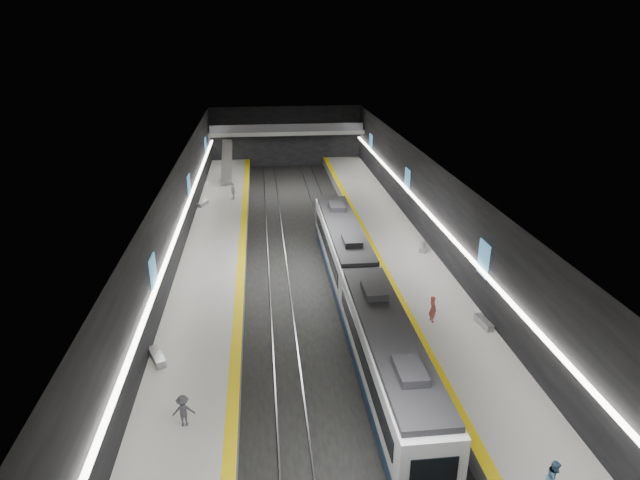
{
  "coord_description": "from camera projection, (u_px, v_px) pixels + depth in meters",
  "views": [
    {
      "loc": [
        -3.45,
        -36.78,
        17.85
      ],
      "look_at": [
        0.88,
        1.9,
        2.2
      ],
      "focal_mm": 30.0,
      "sensor_mm": 36.0,
      "label": 1
    }
  ],
  "objects": [
    {
      "name": "ground",
      "position": [
        311.0,
        276.0,
        40.93
      ],
      "size": [
        70.0,
        70.0,
        0.0
      ],
      "primitive_type": "plane",
      "color": "black",
      "rests_on": "ground"
    },
    {
      "name": "ceiling",
      "position": [
        311.0,
        175.0,
        37.94
      ],
      "size": [
        20.0,
        70.0,
        0.04
      ],
      "primitive_type": "cube",
      "rotation": [
        3.14,
        0.0,
        0.0
      ],
      "color": "beige",
      "rests_on": "wall_left"
    },
    {
      "name": "wall_left",
      "position": [
        173.0,
        233.0,
        38.4
      ],
      "size": [
        0.04,
        70.0,
        8.0
      ],
      "primitive_type": "cube",
      "color": "black",
      "rests_on": "ground"
    },
    {
      "name": "wall_right",
      "position": [
        442.0,
        222.0,
        40.47
      ],
      "size": [
        0.04,
        70.0,
        8.0
      ],
      "primitive_type": "cube",
      "color": "black",
      "rests_on": "ground"
    },
    {
      "name": "wall_back",
      "position": [
        286.0,
        137.0,
        71.71
      ],
      "size": [
        20.0,
        0.04,
        8.0
      ],
      "primitive_type": "cube",
      "color": "black",
      "rests_on": "ground"
    },
    {
      "name": "platform_left",
      "position": [
        212.0,
        275.0,
        39.97
      ],
      "size": [
        5.0,
        70.0,
        1.0
      ],
      "primitive_type": "cube",
      "color": "slate",
      "rests_on": "ground"
    },
    {
      "name": "tile_surface_left",
      "position": [
        211.0,
        269.0,
        39.78
      ],
      "size": [
        5.0,
        70.0,
        0.02
      ],
      "primitive_type": "cube",
      "color": "#A2A29D",
      "rests_on": "platform_left"
    },
    {
      "name": "tactile_strip_left",
      "position": [
        241.0,
        267.0,
        40.0
      ],
      "size": [
        0.6,
        70.0,
        0.02
      ],
      "primitive_type": "cube",
      "color": "#DDBB0B",
      "rests_on": "platform_left"
    },
    {
      "name": "platform_right",
      "position": [
        407.0,
        266.0,
        41.52
      ],
      "size": [
        5.0,
        70.0,
        1.0
      ],
      "primitive_type": "cube",
      "color": "slate",
      "rests_on": "ground"
    },
    {
      "name": "tile_surface_right",
      "position": [
        408.0,
        260.0,
        41.32
      ],
      "size": [
        5.0,
        70.0,
        0.02
      ],
      "primitive_type": "cube",
      "color": "#A2A29D",
      "rests_on": "platform_right"
    },
    {
      "name": "tactile_strip_right",
      "position": [
        380.0,
        261.0,
        41.09
      ],
      "size": [
        0.6,
        70.0,
        0.02
      ],
      "primitive_type": "cube",
      "color": "#DDBB0B",
      "rests_on": "platform_right"
    },
    {
      "name": "rails",
      "position": [
        311.0,
        276.0,
        40.91
      ],
      "size": [
        6.52,
        70.0,
        0.12
      ],
      "color": "gray",
      "rests_on": "ground"
    },
    {
      "name": "train",
      "position": [
        361.0,
        291.0,
        33.91
      ],
      "size": [
        2.69,
        30.04,
        3.6
      ],
      "color": "#10213C",
      "rests_on": "ground"
    },
    {
      "name": "ad_posters",
      "position": [
        310.0,
        217.0,
        40.17
      ],
      "size": [
        19.94,
        53.5,
        2.2
      ],
      "color": "#418AC3",
      "rests_on": "wall_left"
    },
    {
      "name": "cove_light_left",
      "position": [
        176.0,
        235.0,
        38.5
      ],
      "size": [
        0.25,
        68.6,
        0.12
      ],
      "primitive_type": "cube",
      "color": "white",
      "rests_on": "wall_left"
    },
    {
      "name": "cove_light_right",
      "position": [
        440.0,
        225.0,
        40.52
      ],
      "size": [
        0.25,
        68.6,
        0.12
      ],
      "primitive_type": "cube",
      "color": "white",
      "rests_on": "wall_right"
    },
    {
      "name": "mezzanine_bridge",
      "position": [
        287.0,
        132.0,
        69.41
      ],
      "size": [
        20.0,
        3.0,
        1.5
      ],
      "color": "gray",
      "rests_on": "wall_left"
    },
    {
      "name": "escalator",
      "position": [
        227.0,
        162.0,
        63.04
      ],
      "size": [
        1.2,
        7.5,
        3.92
      ],
      "primitive_type": "cube",
      "rotation": [
        0.44,
        0.0,
        0.0
      ],
      "color": "#99999E",
      "rests_on": "platform_left"
    },
    {
      "name": "bench_left_near",
      "position": [
        157.0,
        357.0,
        28.83
      ],
      "size": [
        1.23,
        1.88,
        0.45
      ],
      "primitive_type": "cube",
      "rotation": [
        0.0,
        0.0,
        0.43
      ],
      "color": "#99999E",
      "rests_on": "platform_left"
    },
    {
      "name": "bench_left_far",
      "position": [
        203.0,
        204.0,
        53.77
      ],
      "size": [
        1.05,
        1.66,
        0.4
      ],
      "primitive_type": "cube",
      "rotation": [
        0.0,
        0.0,
        -0.41
      ],
      "color": "#99999E",
      "rests_on": "platform_left"
    },
    {
      "name": "bench_right_near",
      "position": [
        484.0,
        323.0,
        32.22
      ],
      "size": [
        0.66,
        1.69,
        0.4
      ],
      "primitive_type": "cube",
      "rotation": [
        0.0,
        0.0,
        0.13
      ],
      "color": "#99999E",
      "rests_on": "platform_right"
    },
    {
      "name": "bench_right_far",
      "position": [
        423.0,
        247.0,
        43.14
      ],
      "size": [
        1.02,
        1.7,
        0.4
      ],
      "primitive_type": "cube",
      "rotation": [
        0.0,
        0.0,
        -0.37
      ],
      "color": "#99999E",
      "rests_on": "platform_right"
    },
    {
      "name": "passenger_right_a",
      "position": [
        433.0,
        309.0,
        32.43
      ],
      "size": [
        0.52,
        0.69,
        1.71
      ],
      "primitive_type": "imported",
      "rotation": [
        0.0,
        0.0,
        1.75
      ],
      "color": "#B54943",
      "rests_on": "platform_right"
    },
    {
      "name": "passenger_right_b",
      "position": [
        554.0,
        478.0,
        20.42
      ],
      "size": [
        0.96,
        0.94,
        1.56
      ],
      "primitive_type": "imported",
      "rotation": [
        0.0,
        0.0,
        0.69
      ],
      "color": "teal",
      "rests_on": "platform_right"
    },
    {
      "name": "passenger_left_a",
      "position": [
        233.0,
        191.0,
        55.45
      ],
      "size": [
        0.72,
        1.12,
        1.78
      ],
      "primitive_type": "imported",
      "rotation": [
        0.0,
        0.0,
        -1.27
      ],
      "color": "silver",
      "rests_on": "platform_left"
    },
    {
      "name": "passenger_left_b",
      "position": [
        183.0,
        411.0,
        23.98
      ],
      "size": [
        1.04,
        0.64,
        1.56
      ],
      "primitive_type": "imported",
      "rotation": [
        0.0,
        0.0,
        3.2
      ],
      "color": "#3B3B42",
      "rests_on": "platform_left"
    }
  ]
}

